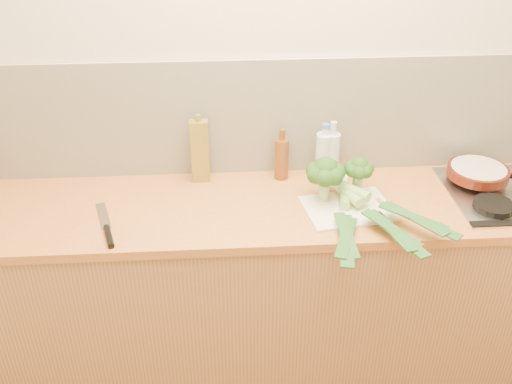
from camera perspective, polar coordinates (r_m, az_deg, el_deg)
room_shell at (r=2.58m, az=2.29°, el=7.44°), size 3.50×3.50×3.50m
counter at (r=2.72m, az=2.58°, el=-9.09°), size 3.20×0.62×0.90m
chopping_board at (r=2.44m, az=9.18°, el=-1.63°), size 0.40×0.32×0.01m
broccoli_left at (r=2.40m, az=6.97°, el=1.96°), size 0.17×0.17×0.20m
broccoli_right at (r=2.46m, az=10.26°, el=2.19°), size 0.13×0.13×0.18m
leek_front at (r=2.38m, az=8.91°, el=-1.58°), size 0.17×0.65×0.04m
leek_mid at (r=2.38m, az=10.56°, el=-1.31°), size 0.29×0.61×0.04m
leek_back at (r=2.40m, az=11.36°, el=-0.57°), size 0.47×0.53×0.04m
chefs_knife at (r=2.34m, az=-14.64°, el=-3.81°), size 0.13×0.34×0.03m
skillet at (r=2.75m, az=21.36°, el=1.90°), size 0.39×0.27×0.05m
oil_tin at (r=2.56m, az=-5.62°, el=4.11°), size 0.08×0.05×0.32m
glass_bottle at (r=2.60m, az=7.54°, el=3.63°), size 0.07×0.07×0.28m
amber_bottle at (r=2.59m, az=2.57°, el=3.42°), size 0.06×0.06×0.24m
water_bottle at (r=2.59m, az=6.77°, el=3.36°), size 0.08×0.08×0.26m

